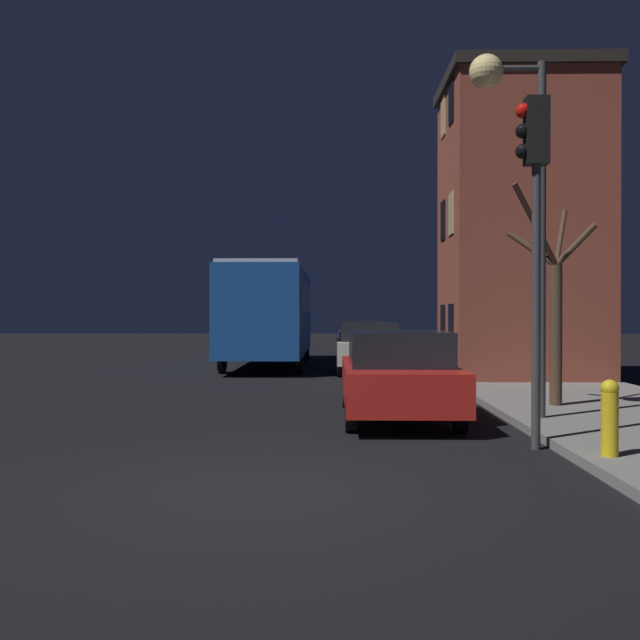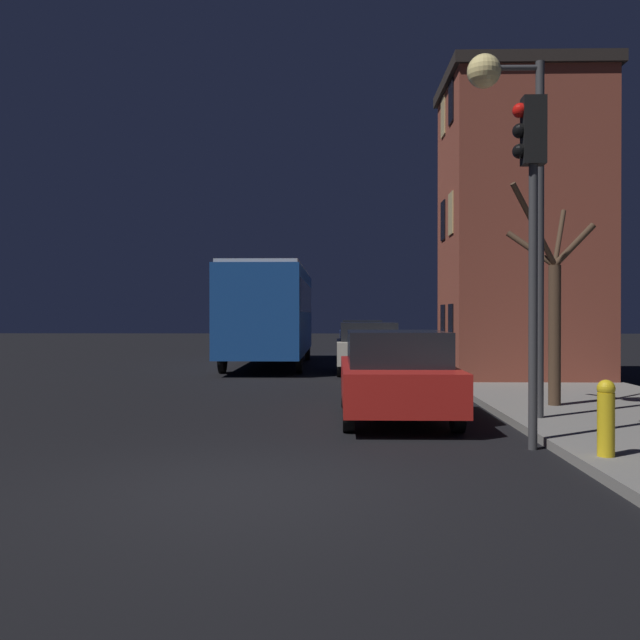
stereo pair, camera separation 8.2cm
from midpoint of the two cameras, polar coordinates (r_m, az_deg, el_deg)
ground_plane at (r=7.67m, az=-5.46°, el=-13.14°), size 120.00×120.00×0.00m
brick_building at (r=20.26m, az=15.84°, el=7.29°), size 4.19×3.96×8.15m
streetlamp at (r=12.27m, az=14.91°, el=13.89°), size 1.24×0.55×5.88m
traffic_light at (r=10.02m, az=16.76°, el=9.32°), size 0.43×0.24×4.69m
bare_tree at (r=13.80m, az=18.28°, el=1.06°), size 1.70×1.20×4.02m
bus at (r=25.01m, az=-3.90°, el=0.98°), size 2.56×9.78×3.41m
car_near_lane at (r=12.37m, az=6.24°, el=-4.29°), size 1.84×4.49×1.52m
car_mid_lane at (r=21.83m, az=3.95°, el=-2.14°), size 1.89×4.00×1.56m
car_far_lane at (r=31.25m, az=3.42°, el=-1.34°), size 1.88×4.49×1.56m
fire_hydrant at (r=9.11m, az=22.15°, el=-7.13°), size 0.21×0.21×0.91m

